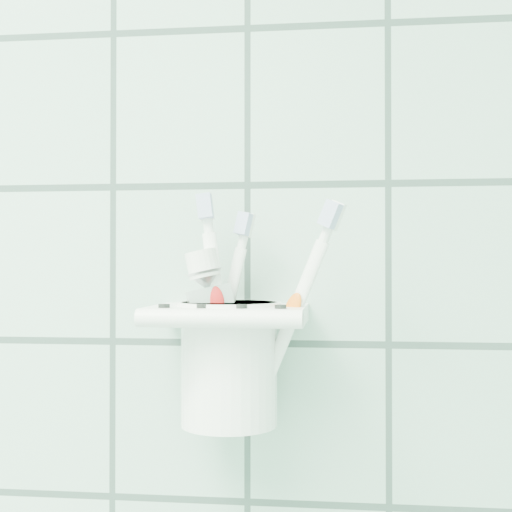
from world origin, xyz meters
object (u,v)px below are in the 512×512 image
Objects in this scene: holder_bracket at (229,316)px; toothpaste_tube at (235,320)px; cup at (229,359)px; toothbrush_blue at (204,310)px; toothbrush_orange at (252,301)px; toothbrush_pink at (231,303)px.

toothpaste_tube is (0.01, -0.01, -0.00)m from holder_bracket.
toothpaste_tube reaches higher than cup.
toothbrush_blue is at bearing 138.66° from toothpaste_tube.
cup is 0.70× the size of toothpaste_tube.
toothpaste_tube is at bearing -58.45° from cup.
toothbrush_orange is (0.02, -0.00, 0.05)m from cup.
toothbrush_pink reaches higher than toothpaste_tube.
cup is 0.05m from toothbrush_blue.
holder_bracket is 1.25× the size of cup.
cup is 0.55× the size of toothbrush_pink.
toothbrush_orange is at bearing 7.63° from holder_bracket.
cup is at bearing 99.99° from toothpaste_tube.
holder_bracket is 0.02m from toothbrush_pink.
toothbrush_blue is (-0.02, 0.00, 0.01)m from holder_bracket.
holder_bracket is 0.74× the size of toothbrush_blue.
toothpaste_tube is (0.01, -0.01, 0.04)m from cup.
toothbrush_pink is (0.00, -0.02, 0.01)m from holder_bracket.
toothbrush_blue is (-0.02, -0.00, 0.04)m from cup.
holder_bracket is at bearing 15.01° from toothbrush_blue.
toothbrush_pink is 0.03m from toothbrush_blue.
toothbrush_blue is 0.93× the size of toothbrush_orange.
toothbrush_orange is (0.04, -0.00, 0.01)m from toothbrush_blue.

